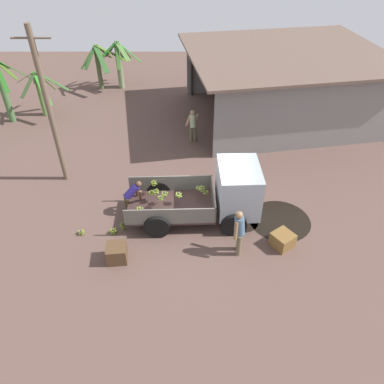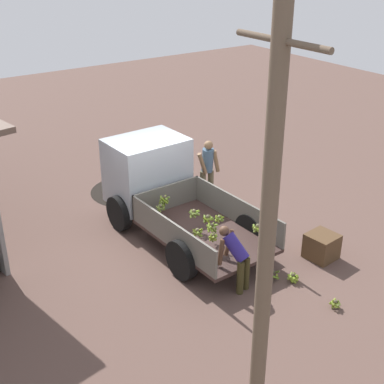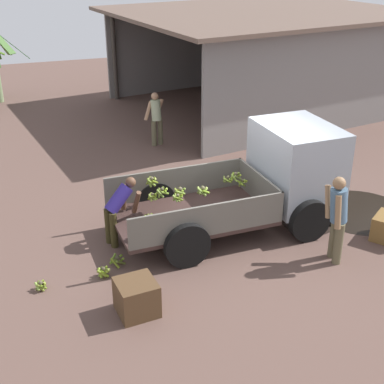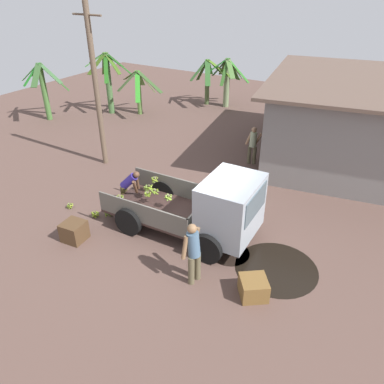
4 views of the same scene
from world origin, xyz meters
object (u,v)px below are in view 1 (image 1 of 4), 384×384
at_px(cargo_truck, 224,192).
at_px(banana_bunch_on_ground_1, 123,225).
at_px(utility_pole, 49,110).
at_px(person_bystander_near_shed, 193,124).
at_px(person_worker_loading, 132,196).
at_px(person_foreground_visitor, 239,231).
at_px(wooden_crate_0, 117,253).
at_px(banana_bunch_on_ground_0, 113,231).
at_px(wooden_crate_1, 283,240).
at_px(banana_bunch_on_ground_2, 81,232).

height_order(cargo_truck, banana_bunch_on_ground_1, cargo_truck).
relative_size(utility_pole, person_bystander_near_shed, 3.90).
relative_size(person_worker_loading, person_bystander_near_shed, 0.86).
relative_size(person_foreground_visitor, wooden_crate_0, 2.75).
xyz_separation_m(person_foreground_visitor, banana_bunch_on_ground_1, (-3.81, 1.11, -0.82)).
bearing_deg(banana_bunch_on_ground_0, banana_bunch_on_ground_1, 41.78).
bearing_deg(wooden_crate_0, person_worker_loading, 84.45).
bearing_deg(person_bystander_near_shed, wooden_crate_0, 146.62).
bearing_deg(person_worker_loading, wooden_crate_0, -113.12).
xyz_separation_m(cargo_truck, wooden_crate_1, (1.84, -1.47, -0.81)).
distance_m(person_worker_loading, banana_bunch_on_ground_1, 1.07).
xyz_separation_m(banana_bunch_on_ground_0, banana_bunch_on_ground_2, (-1.08, -0.05, -0.01)).
height_order(utility_pole, banana_bunch_on_ground_1, utility_pole).
bearing_deg(banana_bunch_on_ground_0, person_bystander_near_shed, 66.36).
height_order(utility_pole, wooden_crate_0, utility_pole).
relative_size(person_worker_loading, banana_bunch_on_ground_0, 5.17).
bearing_deg(cargo_truck, person_bystander_near_shed, 99.43).
distance_m(cargo_truck, wooden_crate_0, 4.10).
distance_m(person_foreground_visitor, person_bystander_near_shed, 7.17).
distance_m(cargo_truck, wooden_crate_1, 2.49).
bearing_deg(banana_bunch_on_ground_0, wooden_crate_0, -74.45).
bearing_deg(person_bystander_near_shed, wooden_crate_1, -172.06).
xyz_separation_m(person_worker_loading, banana_bunch_on_ground_1, (-0.24, -0.83, -0.64)).
height_order(person_foreground_visitor, person_bystander_near_shed, person_foreground_visitor).
height_order(person_bystander_near_shed, banana_bunch_on_ground_0, person_bystander_near_shed).
bearing_deg(person_bystander_near_shed, banana_bunch_on_ground_2, 133.30).
bearing_deg(banana_bunch_on_ground_0, banana_bunch_on_ground_2, -177.50).
height_order(utility_pole, person_foreground_visitor, utility_pole).
xyz_separation_m(cargo_truck, person_worker_loading, (-3.23, 0.19, -0.30)).
height_order(banana_bunch_on_ground_2, wooden_crate_0, wooden_crate_0).
height_order(banana_bunch_on_ground_0, wooden_crate_0, wooden_crate_0).
height_order(banana_bunch_on_ground_1, wooden_crate_1, wooden_crate_1).
distance_m(banana_bunch_on_ground_0, banana_bunch_on_ground_1, 0.41).
bearing_deg(banana_bunch_on_ground_2, cargo_truck, 11.16).
xyz_separation_m(banana_bunch_on_ground_2, wooden_crate_1, (6.70, -0.51, 0.14)).
height_order(person_bystander_near_shed, wooden_crate_0, person_bystander_near_shed).
distance_m(person_worker_loading, wooden_crate_0, 2.32).
distance_m(utility_pole, wooden_crate_1, 9.30).
height_order(utility_pole, banana_bunch_on_ground_0, utility_pole).
bearing_deg(person_worker_loading, person_bystander_near_shed, 49.36).
height_order(banana_bunch_on_ground_1, banana_bunch_on_ground_2, banana_bunch_on_ground_1).
height_order(person_worker_loading, person_bystander_near_shed, person_bystander_near_shed).
distance_m(utility_pole, banana_bunch_on_ground_1, 4.94).
relative_size(cargo_truck, person_bystander_near_shed, 3.01).
xyz_separation_m(person_foreground_visitor, person_bystander_near_shed, (-1.41, 7.03, -0.09)).
distance_m(person_worker_loading, banana_bunch_on_ground_0, 1.39).
height_order(banana_bunch_on_ground_0, banana_bunch_on_ground_2, banana_bunch_on_ground_0).
height_order(cargo_truck, wooden_crate_1, cargo_truck).
distance_m(cargo_truck, utility_pole, 6.90).
height_order(person_foreground_visitor, person_worker_loading, person_foreground_visitor).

